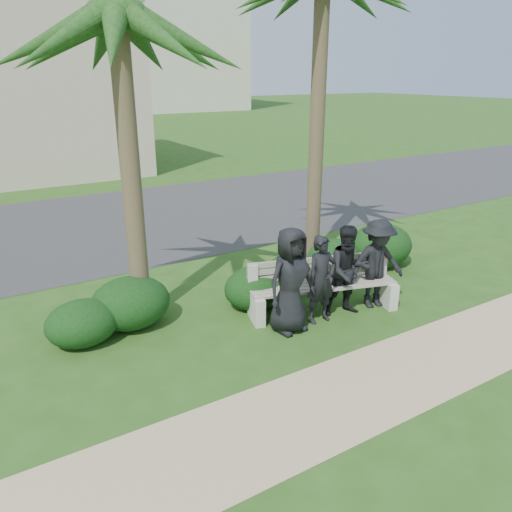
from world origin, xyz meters
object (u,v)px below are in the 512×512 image
at_px(park_bench, 322,289).
at_px(man_b, 321,279).
at_px(man_c, 348,271).
at_px(palm_left, 117,20).
at_px(man_a, 291,280).
at_px(man_d, 377,264).

relative_size(park_bench, man_b, 1.83).
bearing_deg(man_c, park_bench, 153.47).
height_order(park_bench, palm_left, palm_left).
relative_size(man_a, palm_left, 0.31).
xyz_separation_m(man_d, palm_left, (-3.83, 1.76, 3.96)).
distance_m(park_bench, man_c, 0.59).
distance_m(park_bench, man_d, 1.10).
distance_m(man_a, palm_left, 4.68).
xyz_separation_m(man_a, man_d, (1.87, -0.06, -0.07)).
bearing_deg(man_a, man_d, -6.18).
relative_size(man_b, man_d, 0.93).
bearing_deg(palm_left, man_c, -28.46).
bearing_deg(palm_left, man_d, -24.66).
bearing_deg(man_d, man_a, -170.04).
relative_size(park_bench, man_c, 1.74).
bearing_deg(park_bench, man_c, -26.40).
relative_size(man_a, man_d, 1.08).
bearing_deg(park_bench, man_a, -146.36).
relative_size(man_c, palm_left, 0.28).
distance_m(man_b, palm_left, 5.08).
xyz_separation_m(man_b, palm_left, (-2.60, 1.70, 4.01)).
bearing_deg(palm_left, man_a, -40.82).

